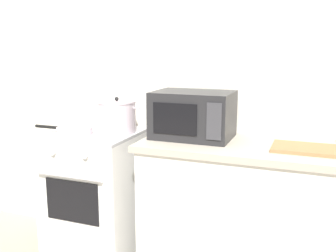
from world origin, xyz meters
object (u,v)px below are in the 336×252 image
microwave (193,115)px  cutting_board (305,148)px  stock_pot (117,116)px  frying_pan (74,131)px  stove (97,194)px

microwave → cutting_board: microwave is taller
stock_pot → frying_pan: (-0.24, -0.18, -0.08)m
stock_pot → cutting_board: (1.23, -0.06, -0.10)m
stock_pot → microwave: size_ratio=0.69×
microwave → stove: bearing=-173.5°
stock_pot → microwave: bearing=2.2°
stove → frying_pan: bearing=-126.6°
stove → microwave: bearing=6.5°
stove → microwave: microwave is taller
cutting_board → stove: bearing=-180.0°
microwave → cutting_board: (0.69, -0.08, -0.14)m
frying_pan → cutting_board: (1.47, 0.12, -0.02)m
stock_pot → frying_pan: size_ratio=0.79×
stove → stock_pot: (0.15, 0.06, 0.57)m
frying_pan → microwave: 0.81m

